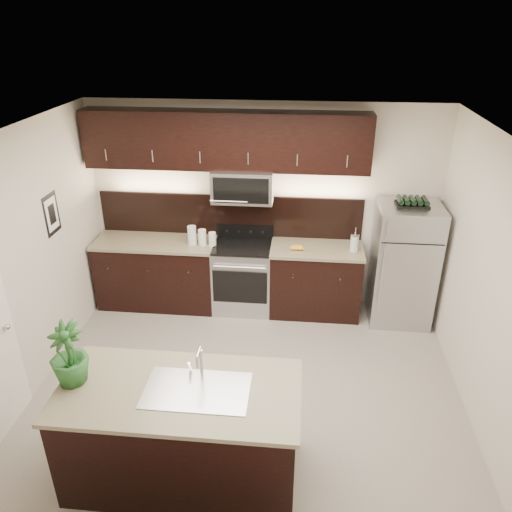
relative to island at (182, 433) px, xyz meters
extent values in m
plane|color=gray|center=(0.42, 1.09, -0.47)|extent=(4.50, 4.50, 0.00)
cube|color=beige|center=(0.42, 3.09, 0.88)|extent=(4.50, 0.02, 2.70)
cube|color=beige|center=(0.42, -0.91, 0.88)|extent=(4.50, 0.02, 2.70)
cube|color=beige|center=(-1.83, 1.09, 0.88)|extent=(0.02, 4.00, 2.70)
cube|color=beige|center=(2.67, 1.09, 0.88)|extent=(0.02, 4.00, 2.70)
cube|color=white|center=(0.42, 1.09, 2.23)|extent=(4.50, 4.00, 0.02)
sphere|color=silver|center=(-1.78, 0.61, 0.53)|extent=(0.06, 0.06, 0.06)
cube|color=black|center=(-1.81, 1.84, 1.18)|extent=(0.01, 0.32, 0.46)
cube|color=white|center=(-1.81, 1.84, 1.18)|extent=(0.00, 0.24, 0.36)
cube|color=black|center=(-0.99, 2.78, -0.02)|extent=(1.57, 0.62, 0.90)
cube|color=black|center=(1.13, 2.78, -0.02)|extent=(1.16, 0.62, 0.90)
cube|color=#B2B2B7|center=(0.17, 2.78, -0.02)|extent=(0.76, 0.62, 0.90)
cube|color=black|center=(0.17, 2.78, 0.44)|extent=(0.76, 0.60, 0.03)
cube|color=tan|center=(-0.99, 2.78, 0.45)|extent=(1.59, 0.65, 0.04)
cube|color=tan|center=(1.13, 2.78, 0.45)|extent=(1.18, 0.65, 0.04)
cube|color=black|center=(-0.03, 3.08, 0.75)|extent=(3.49, 0.02, 0.56)
cube|color=#B2B2B7|center=(0.17, 2.89, 1.23)|extent=(0.76, 0.40, 0.40)
cube|color=black|center=(-0.03, 2.93, 1.78)|extent=(3.49, 0.33, 0.70)
cube|color=black|center=(0.00, 0.00, -0.02)|extent=(1.90, 0.90, 0.90)
cube|color=tan|center=(0.00, 0.00, 0.45)|extent=(1.96, 0.96, 0.04)
cube|color=silver|center=(0.15, 0.00, 0.47)|extent=(0.84, 0.50, 0.01)
cylinder|color=silver|center=(0.15, 0.21, 0.59)|extent=(0.03, 0.03, 0.24)
cylinder|color=silver|center=(0.15, 0.14, 0.74)|extent=(0.02, 0.14, 0.02)
cylinder|color=silver|center=(0.15, 0.07, 0.69)|extent=(0.02, 0.02, 0.10)
cube|color=#B2B2B7|center=(2.22, 2.72, 0.31)|extent=(0.76, 0.68, 1.57)
cube|color=black|center=(2.22, 2.72, 1.11)|extent=(0.39, 0.24, 0.03)
cylinder|color=black|center=(2.07, 2.72, 1.16)|extent=(0.06, 0.22, 0.06)
cylinder|color=black|center=(2.15, 2.72, 1.16)|extent=(0.06, 0.22, 0.06)
cylinder|color=black|center=(2.22, 2.72, 1.16)|extent=(0.06, 0.22, 0.06)
cylinder|color=black|center=(2.30, 2.72, 1.16)|extent=(0.06, 0.22, 0.06)
cylinder|color=black|center=(2.37, 2.72, 1.16)|extent=(0.06, 0.22, 0.06)
imported|color=#225622|center=(-0.88, 0.01, 0.74)|extent=(0.39, 0.39, 0.55)
cylinder|color=silver|center=(-0.47, 2.73, 0.59)|extent=(0.11, 0.11, 0.25)
cylinder|color=silver|center=(-0.34, 2.73, 0.57)|extent=(0.10, 0.10, 0.21)
cylinder|color=silver|center=(-0.21, 2.73, 0.56)|extent=(0.09, 0.09, 0.17)
cylinder|color=silver|center=(1.59, 2.73, 0.57)|extent=(0.10, 0.10, 0.21)
cylinder|color=silver|center=(1.59, 2.73, 0.69)|extent=(0.11, 0.11, 0.02)
cylinder|color=silver|center=(1.59, 2.73, 0.74)|extent=(0.01, 0.01, 0.08)
ellipsoid|color=gold|center=(0.83, 2.70, 0.50)|extent=(0.18, 0.14, 0.06)
camera|label=1|loc=(0.92, -3.02, 3.19)|focal=35.00mm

